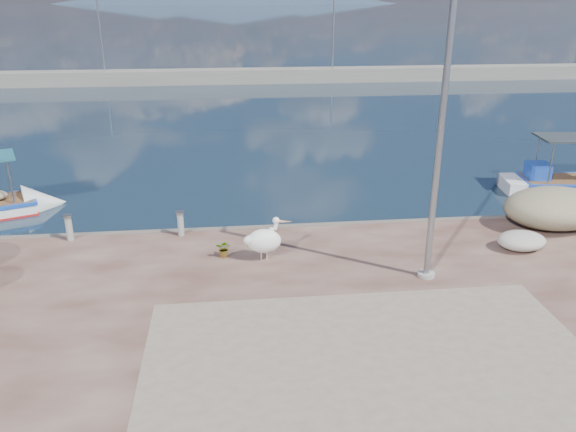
# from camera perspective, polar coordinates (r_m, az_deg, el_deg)

# --- Properties ---
(ground) EXTENTS (1400.00, 1400.00, 0.00)m
(ground) POSITION_cam_1_polar(r_m,az_deg,el_deg) (13.41, 1.81, -11.13)
(ground) COLOR #162635
(ground) RESTS_ON ground
(quay_patch) EXTENTS (9.00, 7.00, 0.01)m
(quay_patch) POSITION_cam_1_polar(r_m,az_deg,el_deg) (10.91, 9.58, -16.89)
(quay_patch) COLOR gray
(quay_patch) RESTS_ON quay
(breakwater) EXTENTS (120.00, 2.20, 7.50)m
(breakwater) POSITION_cam_1_polar(r_m,az_deg,el_deg) (51.64, -4.53, 14.00)
(breakwater) COLOR gray
(breakwater) RESTS_ON ground
(boat_right) EXTENTS (5.50, 2.43, 2.56)m
(boat_right) POSITION_cam_1_polar(r_m,az_deg,el_deg) (24.86, 26.53, 2.72)
(boat_right) COLOR white
(boat_right) RESTS_ON ground
(pelican) EXTENTS (1.26, 0.62, 1.22)m
(pelican) POSITION_cam_1_polar(r_m,az_deg,el_deg) (15.17, -2.39, -2.47)
(pelican) COLOR tan
(pelican) RESTS_ON quay
(lamp_post) EXTENTS (0.44, 0.96, 7.00)m
(lamp_post) POSITION_cam_1_polar(r_m,az_deg,el_deg) (13.81, 15.01, 6.37)
(lamp_post) COLOR gray
(lamp_post) RESTS_ON quay
(bollard_near) EXTENTS (0.25, 0.25, 0.76)m
(bollard_near) POSITION_cam_1_polar(r_m,az_deg,el_deg) (17.06, -10.86, -0.66)
(bollard_near) COLOR gray
(bollard_near) RESTS_ON quay
(bollard_far) EXTENTS (0.26, 0.26, 0.79)m
(bollard_far) POSITION_cam_1_polar(r_m,az_deg,el_deg) (17.64, -21.37, -1.00)
(bollard_far) COLOR gray
(bollard_far) RESTS_ON quay
(potted_plant) EXTENTS (0.53, 0.49, 0.48)m
(potted_plant) POSITION_cam_1_polar(r_m,az_deg,el_deg) (15.56, -6.49, -3.30)
(potted_plant) COLOR #33722D
(potted_plant) RESTS_ON quay
(net_pile_c) EXTENTS (3.16, 2.26, 1.24)m
(net_pile_c) POSITION_cam_1_polar(r_m,az_deg,el_deg) (19.17, 25.45, 0.74)
(net_pile_c) COLOR tan
(net_pile_c) RESTS_ON quay
(net_pile_d) EXTENTS (1.38, 1.04, 0.52)m
(net_pile_d) POSITION_cam_1_polar(r_m,az_deg,el_deg) (17.23, 22.63, -2.33)
(net_pile_d) COLOR #B7B1A9
(net_pile_d) RESTS_ON quay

